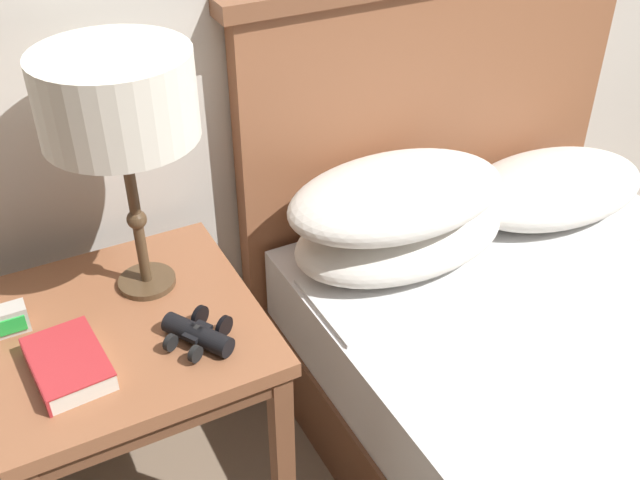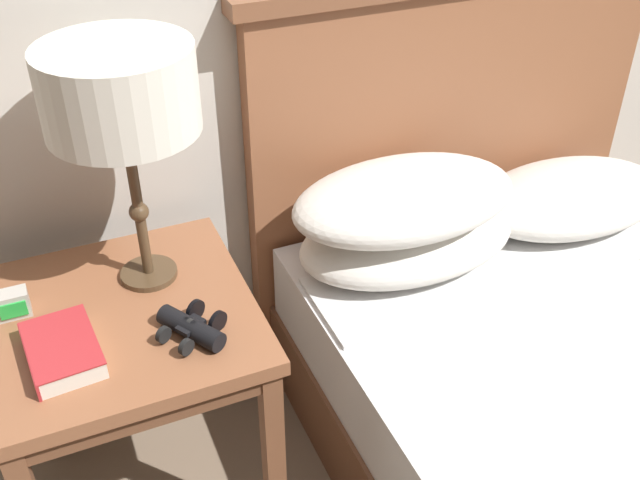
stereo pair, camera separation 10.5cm
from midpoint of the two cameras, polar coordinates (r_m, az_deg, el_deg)
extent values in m
cube|color=brown|center=(1.69, -13.32, -5.92)|extent=(0.58, 0.58, 0.04)
cube|color=brown|center=(1.72, -13.13, -7.01)|extent=(0.55, 0.55, 0.05)
cube|color=brown|center=(1.77, -1.79, -16.33)|extent=(0.04, 0.04, 0.57)
cube|color=brown|center=(2.08, -20.61, -9.55)|extent=(0.04, 0.04, 0.57)
cube|color=brown|center=(2.11, -6.94, -6.25)|extent=(0.04, 0.04, 0.57)
cube|color=silver|center=(2.08, 15.64, -1.48)|extent=(1.11, 0.28, 0.01)
cube|color=brown|center=(2.27, 10.78, 4.91)|extent=(1.21, 0.06, 1.11)
ellipsoid|color=silver|center=(1.99, 8.22, 0.10)|extent=(0.60, 0.36, 0.15)
ellipsoid|color=silver|center=(2.27, 19.77, 3.08)|extent=(0.60, 0.36, 0.15)
ellipsoid|color=silver|center=(1.91, 8.06, 3.12)|extent=(0.60, 0.36, 0.15)
cylinder|color=#4C3823|center=(1.77, -11.25, -2.54)|extent=(0.13, 0.13, 0.01)
cylinder|color=#4C3823|center=(1.66, -11.97, 2.60)|extent=(0.02, 0.02, 0.36)
sphere|color=#4C3823|center=(1.67, -11.90, 2.08)|extent=(0.04, 0.04, 0.04)
cylinder|color=silver|center=(1.54, -13.18, 11.08)|extent=(0.32, 0.32, 0.18)
cube|color=silver|center=(1.59, -17.20, -8.11)|extent=(0.15, 0.21, 0.04)
cube|color=#B2282D|center=(1.58, -17.33, -7.54)|extent=(0.15, 0.21, 0.00)
cube|color=#B2282D|center=(1.59, -19.50, -8.76)|extent=(0.02, 0.20, 0.04)
cylinder|color=black|center=(1.56, -7.04, -7.18)|extent=(0.09, 0.10, 0.04)
cylinder|color=black|center=(1.59, -5.91, -6.26)|extent=(0.05, 0.03, 0.05)
cylinder|color=black|center=(1.54, -8.22, -8.13)|extent=(0.04, 0.03, 0.04)
cylinder|color=black|center=(1.60, -8.78, -6.26)|extent=(0.09, 0.10, 0.04)
cylinder|color=black|center=(1.62, -7.64, -5.37)|extent=(0.05, 0.03, 0.05)
cylinder|color=black|center=(1.57, -9.95, -7.17)|extent=(0.04, 0.03, 0.04)
cube|color=black|center=(1.58, -7.94, -6.51)|extent=(0.07, 0.06, 0.01)
cylinder|color=black|center=(1.57, -7.96, -6.39)|extent=(0.02, 0.02, 0.02)
cube|color=#B7B2A8|center=(1.72, -20.79, -4.61)|extent=(0.07, 0.04, 0.06)
cube|color=green|center=(1.71, -20.71, -5.09)|extent=(0.06, 0.00, 0.04)
camera|label=1|loc=(0.05, -88.21, 1.25)|focal=42.00mm
camera|label=2|loc=(0.05, 91.79, -1.25)|focal=42.00mm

